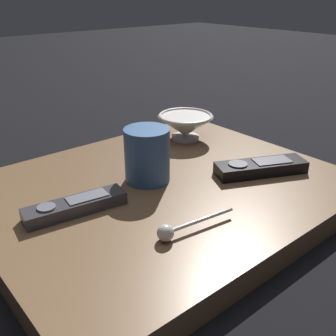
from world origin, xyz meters
The scene contains 7 objects.
ground_plane centered at (0.00, 0.00, 0.00)m, with size 6.00×6.00×0.00m, color black.
table centered at (0.00, 0.00, 0.02)m, with size 0.66×0.54×0.04m.
cereal_bowl centered at (0.19, 0.15, 0.08)m, with size 0.13×0.13×0.06m.
coffee_mug centered at (-0.01, 0.03, 0.09)m, with size 0.09×0.09×0.10m.
teaspoon centered at (-0.10, -0.15, 0.06)m, with size 0.14×0.03×0.03m.
tv_remote_near centered at (-0.18, 0.01, 0.05)m, with size 0.17×0.07×0.02m.
tv_remote_far centered at (0.18, -0.09, 0.06)m, with size 0.19×0.13×0.03m.
Camera 1 is at (-0.42, -0.52, 0.38)m, focal length 42.34 mm.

